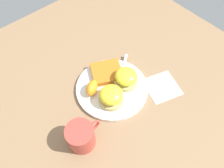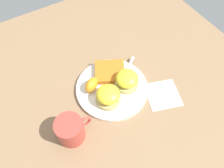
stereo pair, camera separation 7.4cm
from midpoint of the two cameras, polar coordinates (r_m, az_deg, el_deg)
The scene contains 9 objects.
ground_plane at distance 0.77m, azimuth -2.75°, elevation -1.60°, with size 1.10×1.10×0.00m, color #846647.
plate at distance 0.76m, azimuth -2.77°, elevation -1.32°, with size 0.25×0.25×0.01m, color silver.
sandwich_benedict_left at distance 0.71m, azimuth -3.21°, elevation -3.46°, with size 0.08×0.08×0.06m.
sandwich_benedict_right at distance 0.75m, azimuth 0.85°, elevation 1.39°, with size 0.08×0.08×0.06m.
hashbrown_patty at distance 0.78m, azimuth -4.09°, elevation 2.89°, with size 0.11×0.10×0.02m, color #BB661C.
orange_wedge at distance 0.74m, azimuth -8.14°, elevation -1.24°, with size 0.06×0.04×0.04m, color orange.
fork at distance 0.77m, azimuth -0.55°, elevation 0.78°, with size 0.18×0.14×0.00m.
cup at distance 0.66m, azimuth -11.36°, elevation -13.51°, with size 0.11×0.08×0.09m.
napkin at distance 0.79m, azimuth 10.36°, elevation -0.91°, with size 0.11×0.11×0.00m, color white.
Camera 1 is at (-0.27, -0.31, 0.66)m, focal length 35.00 mm.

